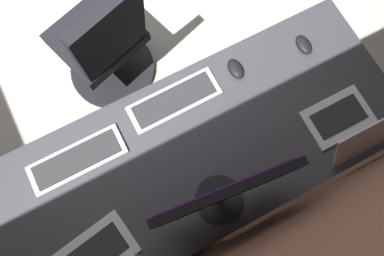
# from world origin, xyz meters

# --- Properties ---
(wall_back) EXTENTS (5.00, 0.10, 2.60)m
(wall_back) POSITION_xyz_m (0.00, 2.05, 1.30)
(wall_back) COLOR brown
(wall_back) RESTS_ON ground
(desk) EXTENTS (1.86, 0.74, 0.73)m
(desk) POSITION_xyz_m (0.07, 1.61, 0.66)
(desk) COLOR #38383D
(desk) RESTS_ON ground
(drawer_pedestal) EXTENTS (0.40, 0.51, 0.69)m
(drawer_pedestal) POSITION_xyz_m (0.31, 1.63, 0.35)
(drawer_pedestal) COLOR #38383D
(drawer_pedestal) RESTS_ON ground
(monitor_primary) EXTENTS (0.52, 0.20, 0.43)m
(monitor_primary) POSITION_xyz_m (0.09, 1.83, 0.98)
(monitor_primary) COLOR black
(monitor_primary) RESTS_ON desk
(laptop_leftmost) EXTENTS (0.29, 0.28, 0.18)m
(laptop_leftmost) POSITION_xyz_m (-0.55, 1.82, 0.77)
(laptop_leftmost) COLOR silver
(laptop_leftmost) RESTS_ON desk
(keyboard_main) EXTENTS (0.42, 0.14, 0.02)m
(keyboard_main) POSITION_xyz_m (0.06, 1.36, 0.74)
(keyboard_main) COLOR silver
(keyboard_main) RESTS_ON desk
(keyboard_spare) EXTENTS (0.42, 0.14, 0.02)m
(keyboard_spare) POSITION_xyz_m (0.55, 1.41, 0.74)
(keyboard_spare) COLOR silver
(keyboard_spare) RESTS_ON desk
(mouse_main) EXTENTS (0.06, 0.10, 0.03)m
(mouse_main) POSITION_xyz_m (-0.26, 1.36, 0.75)
(mouse_main) COLOR black
(mouse_main) RESTS_ON desk
(mouse_spare) EXTENTS (0.06, 0.10, 0.03)m
(mouse_spare) POSITION_xyz_m (-0.60, 1.40, 0.75)
(mouse_spare) COLOR black
(mouse_spare) RESTS_ON desk
(office_chair) EXTENTS (0.56, 0.60, 0.97)m
(office_chair) POSITION_xyz_m (0.22, 0.80, 0.46)
(office_chair) COLOR black
(office_chair) RESTS_ON ground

